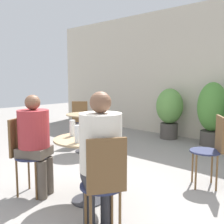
# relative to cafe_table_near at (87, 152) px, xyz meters

# --- Properties ---
(ground_plane) EXTENTS (20.00, 20.00, 0.00)m
(ground_plane) POSITION_rel_cafe_table_near_xyz_m (-0.03, -0.01, -0.56)
(ground_plane) COLOR gray
(storefront_wall) EXTENTS (10.00, 0.06, 3.00)m
(storefront_wall) POSITION_rel_cafe_table_near_xyz_m (-0.03, 3.76, 0.94)
(storefront_wall) COLOR beige
(storefront_wall) RESTS_ON ground_plane
(cafe_table_near) EXTENTS (0.73, 0.73, 0.71)m
(cafe_table_near) POSITION_rel_cafe_table_near_xyz_m (0.00, 0.00, 0.00)
(cafe_table_near) COLOR #2D2D33
(cafe_table_near) RESTS_ON ground_plane
(cafe_table_far) EXTENTS (0.68, 0.68, 0.71)m
(cafe_table_far) POSITION_rel_cafe_table_near_xyz_m (-1.54, 1.34, -0.01)
(cafe_table_far) COLOR #2D2D33
(cafe_table_far) RESTS_ON ground_plane
(bistro_chair_0) EXTENTS (0.42, 0.41, 0.90)m
(bistro_chair_0) POSITION_rel_cafe_table_near_xyz_m (-0.69, -0.36, -0.01)
(bistro_chair_0) COLOR #232847
(bistro_chair_0) RESTS_ON ground_plane
(bistro_chair_1) EXTENTS (0.43, 0.42, 0.90)m
(bistro_chair_1) POSITION_rel_cafe_table_near_xyz_m (0.66, -0.42, -0.01)
(bistro_chair_1) COLOR #232847
(bistro_chair_1) RESTS_ON ground_plane
(bistro_chair_2) EXTENTS (0.43, 0.42, 0.90)m
(bistro_chair_2) POSITION_rel_cafe_table_near_xyz_m (0.86, 1.31, -0.01)
(bistro_chair_2) COLOR #232847
(bistro_chair_2) RESTS_ON ground_plane
(bistro_chair_3) EXTENTS (0.43, 0.43, 0.90)m
(bistro_chair_3) POSITION_rel_cafe_table_near_xyz_m (-2.06, 1.70, -0.01)
(bistro_chair_3) COLOR #232847
(bistro_chair_3) RESTS_ON ground_plane
(seated_person_0) EXTENTS (0.44, 0.42, 1.18)m
(seated_person_0) POSITION_rel_cafe_table_near_xyz_m (-0.56, -0.29, 0.15)
(seated_person_0) COLOR brown
(seated_person_0) RESTS_ON ground_plane
(seated_person_1) EXTENTS (0.45, 0.44, 1.25)m
(seated_person_1) POSITION_rel_cafe_table_near_xyz_m (0.54, -0.34, 0.18)
(seated_person_1) COLOR #2D2D33
(seated_person_1) RESTS_ON ground_plane
(beer_glass_0) EXTENTS (0.07, 0.07, 0.18)m
(beer_glass_0) POSITION_rel_cafe_table_near_xyz_m (0.07, -0.20, 0.25)
(beer_glass_0) COLOR silver
(beer_glass_0) RESTS_ON cafe_table_near
(beer_glass_1) EXTENTS (0.06, 0.06, 0.17)m
(beer_glass_1) POSITION_rel_cafe_table_near_xyz_m (0.18, 0.10, 0.25)
(beer_glass_1) COLOR beige
(beer_glass_1) RESTS_ON cafe_table_near
(beer_glass_2) EXTENTS (0.07, 0.07, 0.14)m
(beer_glass_2) POSITION_rel_cafe_table_near_xyz_m (-0.03, 0.21, 0.23)
(beer_glass_2) COLOR silver
(beer_glass_2) RESTS_ON cafe_table_near
(beer_glass_3) EXTENTS (0.06, 0.06, 0.18)m
(beer_glass_3) POSITION_rel_cafe_table_near_xyz_m (-0.21, -0.03, 0.25)
(beer_glass_3) COLOR silver
(beer_glass_3) RESTS_ON cafe_table_near
(potted_plant_0) EXTENTS (0.60, 0.60, 1.15)m
(potted_plant_0) POSITION_rel_cafe_table_near_xyz_m (-0.92, 3.36, 0.10)
(potted_plant_0) COLOR #47423D
(potted_plant_0) RESTS_ON ground_plane
(potted_plant_1) EXTENTS (0.59, 0.59, 1.30)m
(potted_plant_1) POSITION_rel_cafe_table_near_xyz_m (0.04, 3.37, 0.15)
(potted_plant_1) COLOR #47423D
(potted_plant_1) RESTS_ON ground_plane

